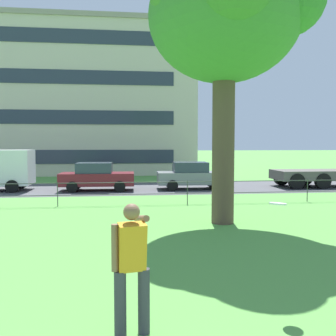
{
  "coord_description": "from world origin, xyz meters",
  "views": [
    {
      "loc": [
        0.07,
        -0.82,
        2.54
      ],
      "look_at": [
        1.25,
        9.31,
        1.89
      ],
      "focal_mm": 39.46,
      "sensor_mm": 36.0,
      "label": 1
    }
  ],
  "objects": [
    {
      "name": "car_maroon_left",
      "position": [
        -1.5,
        19.68,
        0.78
      ],
      "size": [
        4.03,
        1.87,
        1.54
      ],
      "color": "maroon",
      "rests_on": "ground"
    },
    {
      "name": "frisbee",
      "position": [
        2.44,
        4.68,
        1.61
      ],
      "size": [
        0.38,
        0.38,
        0.05
      ],
      "color": "white"
    },
    {
      "name": "car_grey_right",
      "position": [
        3.84,
        19.76,
        0.78
      ],
      "size": [
        4.05,
        1.9,
        1.54
      ],
      "color": "slate",
      "rests_on": "ground"
    },
    {
      "name": "person_thrower",
      "position": [
        0.14,
        4.0,
        0.96
      ],
      "size": [
        0.51,
        0.83,
        1.77
      ],
      "color": "#383842",
      "rests_on": "ground"
    },
    {
      "name": "street_strip",
      "position": [
        0.0,
        20.5,
        0.0
      ],
      "size": [
        80.0,
        6.17,
        0.01
      ],
      "primitive_type": "cube",
      "color": "#4C4C51",
      "rests_on": "ground"
    },
    {
      "name": "tree_large_lawn",
      "position": [
        3.44,
        10.49,
        6.61
      ],
      "size": [
        5.27,
        5.18,
        8.57
      ],
      "color": "brown",
      "rests_on": "ground"
    },
    {
      "name": "park_fence",
      "position": [
        0.0,
        14.64,
        0.68
      ],
      "size": [
        37.87,
        0.04,
        1.0
      ],
      "color": "#333833",
      "rests_on": "ground"
    },
    {
      "name": "apartment_building_background",
      "position": [
        -6.54,
        35.43,
        6.44
      ],
      "size": [
        25.3,
        13.11,
        12.87
      ],
      "color": "beige",
      "rests_on": "ground"
    }
  ]
}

